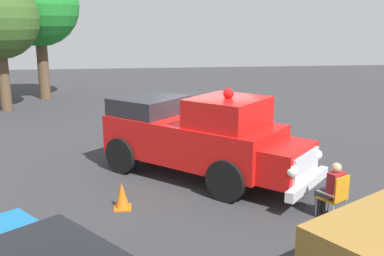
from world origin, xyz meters
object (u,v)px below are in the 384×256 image
object	(u,v)px
vintage_fire_truck	(199,135)
oak_tree_left	(38,6)
traffic_cone	(122,196)
lawn_chair_near_truck	(336,194)
spectator_seated	(332,188)

from	to	relation	value
vintage_fire_truck	oak_tree_left	world-z (taller)	oak_tree_left
traffic_cone	vintage_fire_truck	bearing A→B (deg)	42.49
vintage_fire_truck	oak_tree_left	bearing A→B (deg)	116.01
lawn_chair_near_truck	spectator_seated	xyz separation A→B (m)	(-0.07, 0.11, 0.11)
spectator_seated	vintage_fire_truck	bearing A→B (deg)	130.05
vintage_fire_truck	lawn_chair_near_truck	xyz separation A→B (m)	(2.57, -3.10, -0.61)
lawn_chair_near_truck	spectator_seated	bearing A→B (deg)	119.97
vintage_fire_truck	traffic_cone	size ratio (longest dim) A/B	9.17
lawn_chair_near_truck	spectator_seated	distance (m)	0.17
spectator_seated	traffic_cone	bearing A→B (deg)	166.79
lawn_chair_near_truck	oak_tree_left	bearing A→B (deg)	118.81
vintage_fire_truck	spectator_seated	distance (m)	3.93
oak_tree_left	traffic_cone	size ratio (longest dim) A/B	11.61
vintage_fire_truck	lawn_chair_near_truck	bearing A→B (deg)	-50.28
spectator_seated	oak_tree_left	bearing A→B (deg)	118.80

